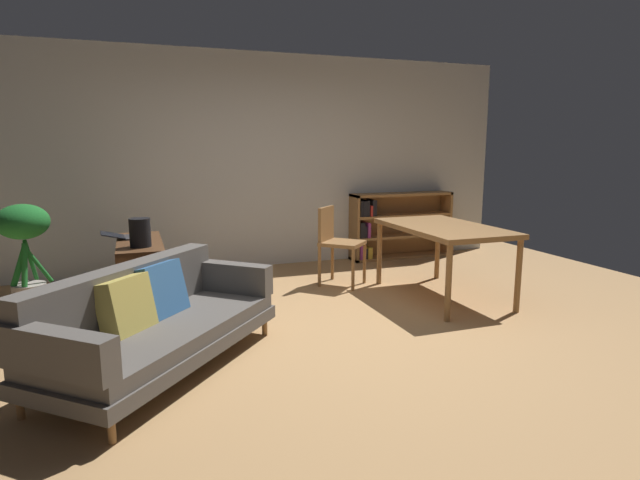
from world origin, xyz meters
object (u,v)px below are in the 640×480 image
media_console (141,272)px  dining_chair_near (337,240)px  desk_speaker (140,233)px  fabric_couch (152,320)px  dining_table (444,232)px  open_laptop (128,236)px  potted_floor_plant (24,241)px  bookshelf (394,225)px

media_console → dining_chair_near: 2.10m
media_console → desk_speaker: desk_speaker is taller
fabric_couch → dining_table: size_ratio=1.31×
dining_table → dining_chair_near: dining_chair_near is taller
fabric_couch → open_laptop: bearing=94.4°
desk_speaker → dining_chair_near: (2.08, 0.29, -0.25)m
open_laptop → potted_floor_plant: potted_floor_plant is taller
media_console → potted_floor_plant: potted_floor_plant is taller
media_console → dining_chair_near: bearing=-0.5°
open_laptop → dining_chair_near: bearing=-6.3°
dining_table → bookshelf: bearing=76.5°
dining_chair_near → open_laptop: bearing=173.7°
potted_floor_plant → dining_table: bearing=-13.5°
dining_chair_near → desk_speaker: bearing=-172.1°
dining_chair_near → bookshelf: bookshelf is taller
potted_floor_plant → bookshelf: 4.52m
potted_floor_plant → dining_chair_near: 3.11m
media_console → dining_table: 3.08m
fabric_couch → bookshelf: bookshelf is taller
dining_chair_near → bookshelf: bearing=39.9°
desk_speaker → potted_floor_plant: 1.10m
open_laptop → dining_table: 3.22m
desk_speaker → dining_table: bearing=-10.6°
media_console → bookshelf: (3.40, 1.07, 0.15)m
media_console → dining_chair_near: size_ratio=1.34×
desk_speaker → dining_table: 2.98m
media_console → open_laptop: size_ratio=2.43×
fabric_couch → media_console: bearing=91.5°
fabric_couch → open_laptop: size_ratio=3.98×
fabric_couch → dining_chair_near: bearing=39.1°
open_laptop → bookshelf: 3.60m
potted_floor_plant → dining_chair_near: (3.11, -0.11, -0.16)m
potted_floor_plant → dining_table: 4.06m
dining_table → potted_floor_plant: bearing=166.5°
desk_speaker → dining_chair_near: desk_speaker is taller
fabric_couch → desk_speaker: desk_speaker is taller
fabric_couch → open_laptop: 1.94m
open_laptop → desk_speaker: desk_speaker is taller
bookshelf → open_laptop: bearing=-166.4°
media_console → potted_floor_plant: 1.08m
media_console → desk_speaker: (0.01, -0.31, 0.45)m
dining_chair_near → bookshelf: 1.70m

